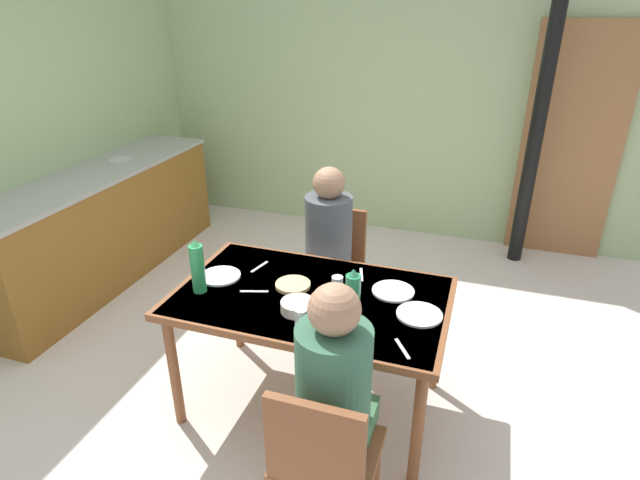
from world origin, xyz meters
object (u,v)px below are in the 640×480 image
Objects in this scene: person_far_diner at (328,234)px; chair_near_diner at (323,459)px; chair_far_diner at (334,264)px; water_bottle_green_far at (198,267)px; serving_bowl_center at (298,306)px; person_near_diner at (334,380)px; water_bottle_green_near at (353,297)px; kitchen_counter at (102,225)px; dining_table at (311,306)px.

chair_near_diner is at bearing 107.15° from person_far_diner.
water_bottle_green_far reaches higher than chair_far_diner.
person_far_diner is 4.53× the size of serving_bowl_center.
person_near_diner is at bearing 108.82° from person_far_diner.
serving_bowl_center is (-0.34, 0.48, -0.02)m from person_near_diner.
chair_far_diner is 5.12× the size of serving_bowl_center.
serving_bowl_center is at bearing -178.68° from water_bottle_green_near.
kitchen_counter is 1.68× the size of dining_table.
kitchen_counter is 2.42m from serving_bowl_center.
dining_table is at bearing 14.76° from water_bottle_green_far.
dining_table is 0.63m from water_bottle_green_far.
person_far_diner is (-0.00, -0.14, 0.28)m from chair_far_diner.
water_bottle_green_far is at bearing -165.24° from dining_table.
water_bottle_green_far is (-0.90, 0.64, 0.38)m from chair_near_diner.
kitchen_counter is 2.35m from dining_table.
chair_far_diner reaches higher than serving_bowl_center.
person_far_diner reaches higher than dining_table.
person_near_diner is at bearing 107.15° from chair_far_diner.
kitchen_counter is at bearing 147.64° from person_near_diner.
chair_far_diner is 0.31m from person_far_diner.
serving_bowl_center is (0.11, -0.82, -0.02)m from person_far_diner.
person_near_diner is 0.50m from water_bottle_green_near.
person_near_diner reaches higher than serving_bowl_center.
chair_near_diner is at bearing -67.36° from dining_table.
person_near_diner reaches higher than chair_near_diner.
person_near_diner reaches higher than dining_table.
person_near_diner reaches higher than water_bottle_green_near.
water_bottle_green_near is (0.27, -0.16, 0.20)m from dining_table.
chair_far_diner is at bearing 96.30° from serving_bowl_center.
person_near_diner reaches higher than water_bottle_green_far.
person_near_diner is 4.53× the size of serving_bowl_center.
serving_bowl_center is at bearing -93.45° from dining_table.
kitchen_counter is 1.96m from water_bottle_green_far.
person_far_diner reaches higher than chair_near_diner.
person_far_diner is (-0.44, 1.44, 0.28)m from chair_near_diner.
kitchen_counter is at bearing 155.93° from water_bottle_green_near.
kitchen_counter is 2.95m from person_near_diner.
water_bottle_green_near reaches higher than dining_table.
water_bottle_green_near is at bearing 1.32° from serving_bowl_center.
kitchen_counter reaches higher than dining_table.
chair_far_diner is at bearing 105.74° from chair_near_diner.
water_bottle_green_near is at bearing -30.97° from dining_table.
water_bottle_green_near is at bearing -24.07° from kitchen_counter.
person_near_diner reaches higher than chair_far_diner.
dining_table is 0.37m from water_bottle_green_near.
chair_far_diner is (-0.44, 1.58, 0.00)m from chair_near_diner.
water_bottle_green_near is at bearing 95.58° from chair_near_diner.
dining_table is 1.86× the size of person_far_diner.
kitchen_counter is at bearing 153.09° from serving_bowl_center.
dining_table is at bearing 112.64° from chair_near_diner.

